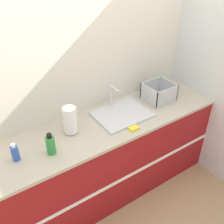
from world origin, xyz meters
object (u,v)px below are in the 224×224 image
object	(u,v)px
paper_towel_roll	(70,120)
bottle_green	(51,145)
bottle_blue	(15,153)
sink	(122,113)
dish_rack	(159,94)

from	to	relation	value
paper_towel_roll	bottle_green	size ratio (longest dim) A/B	1.34
paper_towel_roll	bottle_blue	distance (m)	0.52
bottle_blue	paper_towel_roll	bearing A→B (deg)	7.92
bottle_blue	bottle_green	distance (m)	0.27
sink	bottle_green	bearing A→B (deg)	-170.72
sink	bottle_blue	xyz separation A→B (m)	(-1.04, -0.04, 0.05)
paper_towel_roll	dish_rack	xyz separation A→B (m)	(1.02, -0.02, -0.06)
sink	paper_towel_roll	world-z (taller)	paper_towel_roll
dish_rack	bottle_green	size ratio (longest dim) A/B	1.49
dish_rack	sink	bearing A→B (deg)	-178.76
dish_rack	bottle_blue	size ratio (longest dim) A/B	1.84
bottle_green	bottle_blue	bearing A→B (deg)	161.98
paper_towel_roll	sink	bearing A→B (deg)	-2.88
sink	paper_towel_roll	distance (m)	0.55
dish_rack	paper_towel_roll	bearing A→B (deg)	179.09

